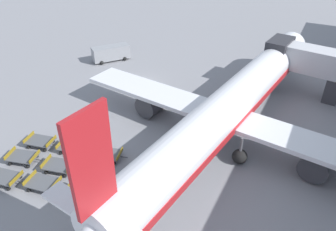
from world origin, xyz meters
TOP-DOWN VIEW (x-y plane):
  - ground_plane at (0.00, 0.00)m, footprint 500.00×500.00m
  - airplane at (13.96, -6.21)m, footprint 33.09×41.62m
  - service_van at (-7.91, 4.61)m, footprint 4.92×5.57m
  - baggage_dolly_row_near_col_a at (-0.72, -21.18)m, footprint 3.40×2.19m
  - baggage_dolly_row_near_col_b at (2.69, -20.21)m, footprint 3.39×2.14m
  - baggage_dolly_row_near_col_c at (6.30, -19.60)m, footprint 3.40×2.18m
  - baggage_dolly_row_mid_a_col_a at (-1.45, -18.54)m, footprint 3.41×2.36m
  - baggage_dolly_row_mid_a_col_b at (2.35, -17.94)m, footprint 3.41×2.30m
  - baggage_dolly_row_mid_a_col_c at (5.87, -17.08)m, footprint 3.41×2.29m
  - baggage_dolly_row_mid_b_col_a at (-1.79, -16.04)m, footprint 3.40×2.23m
  - baggage_dolly_row_mid_b_col_b at (1.63, -15.30)m, footprint 3.40×2.27m
  - baggage_dolly_row_mid_b_col_c at (5.21, -14.72)m, footprint 3.41×2.36m
  - stand_guidance_stripe at (11.76, -15.03)m, footprint 5.47×38.39m

SIDE VIEW (x-z plane):
  - ground_plane at x=0.00m, z-range 0.00..0.00m
  - stand_guidance_stripe at x=11.76m, z-range 0.00..0.01m
  - baggage_dolly_row_near_col_a at x=-0.72m, z-range 0.02..0.94m
  - baggage_dolly_row_near_col_b at x=2.69m, z-range 0.02..0.94m
  - baggage_dolly_row_near_col_c at x=6.30m, z-range 0.02..0.94m
  - baggage_dolly_row_mid_a_col_a at x=-1.45m, z-range 0.02..0.94m
  - baggage_dolly_row_mid_a_col_b at x=2.35m, z-range 0.02..0.94m
  - baggage_dolly_row_mid_a_col_c at x=5.87m, z-range 0.02..0.94m
  - baggage_dolly_row_mid_b_col_a at x=-1.79m, z-range 0.02..0.94m
  - baggage_dolly_row_mid_b_col_b at x=1.63m, z-range 0.02..0.94m
  - baggage_dolly_row_mid_b_col_c at x=5.21m, z-range 0.02..0.94m
  - service_van at x=-7.91m, z-range 0.10..2.33m
  - airplane at x=13.96m, z-range -2.54..9.41m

